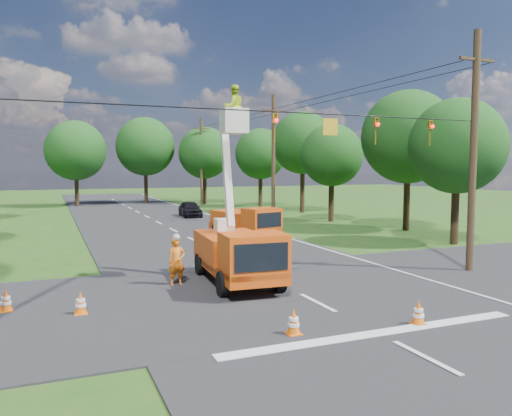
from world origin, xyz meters
name	(u,v)px	position (x,y,z in m)	size (l,w,h in m)	color
ground	(173,231)	(0.00, 20.00, 0.00)	(140.00, 140.00, 0.00)	#204E17
road_main	(173,231)	(0.00, 20.00, 0.00)	(12.00, 100.00, 0.06)	black
road_cross	(290,290)	(0.00, 2.00, 0.00)	(56.00, 10.00, 0.07)	black
stop_bar	(378,335)	(0.00, -3.20, 0.00)	(9.00, 0.45, 0.02)	silver
edge_line	(249,227)	(5.60, 20.00, 0.00)	(0.12, 90.00, 0.02)	silver
bucket_truck	(238,242)	(-1.40, 3.57, 1.59)	(2.66, 5.94, 7.47)	red
second_truck	(246,222)	(3.21, 14.47, 1.04)	(3.02, 5.61, 2.00)	red
ground_worker	(177,262)	(-3.58, 4.23, 0.90)	(0.65, 0.43, 1.79)	orange
distant_car	(190,209)	(3.59, 28.91, 0.70)	(1.65, 4.10, 1.40)	black
traffic_cone_0	(294,322)	(-2.06, -2.38, 0.36)	(0.38, 0.38, 0.71)	#FF640D
traffic_cone_1	(418,313)	(1.51, -2.99, 0.36)	(0.38, 0.38, 0.71)	#FF640D
traffic_cone_2	(267,252)	(1.67, 7.73, 0.36)	(0.38, 0.38, 0.71)	#FF640D
traffic_cone_3	(264,239)	(3.21, 11.66, 0.36)	(0.38, 0.38, 0.71)	#FF640D
traffic_cone_4	(81,303)	(-7.11, 1.69, 0.36)	(0.38, 0.38, 0.71)	#FF640D
traffic_cone_5	(6,301)	(-9.19, 2.85, 0.36)	(0.38, 0.38, 0.71)	#FF640D
pole_right_near	(473,150)	(8.50, 2.00, 5.11)	(1.80, 0.30, 10.00)	#4C3823
pole_right_mid	(273,158)	(8.50, 22.00, 5.11)	(1.80, 0.30, 10.00)	#4C3823
pole_right_far	(201,161)	(8.50, 42.00, 5.11)	(1.80, 0.30, 10.00)	#4C3823
signal_span	(345,127)	(2.23, 1.99, 5.88)	(18.00, 0.29, 1.07)	black
tree_right_a	(457,146)	(13.50, 8.00, 5.56)	(5.40, 5.40, 8.28)	#382616
tree_right_b	(408,137)	(15.00, 14.00, 6.43)	(6.40, 6.40, 9.65)	#382616
tree_right_c	(332,155)	(13.20, 21.00, 5.31)	(5.00, 5.00, 7.83)	#382616
tree_right_d	(303,143)	(14.80, 29.00, 6.68)	(6.00, 6.00, 9.70)	#382616
tree_right_e	(260,154)	(13.80, 37.00, 5.81)	(5.60, 5.60, 8.63)	#382616
tree_far_a	(76,151)	(-5.00, 45.00, 6.19)	(6.60, 6.60, 9.50)	#382616
tree_far_b	(145,147)	(3.00, 47.00, 6.81)	(7.00, 7.00, 10.32)	#382616
tree_far_c	(205,153)	(9.50, 44.00, 6.06)	(6.20, 6.20, 9.18)	#382616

